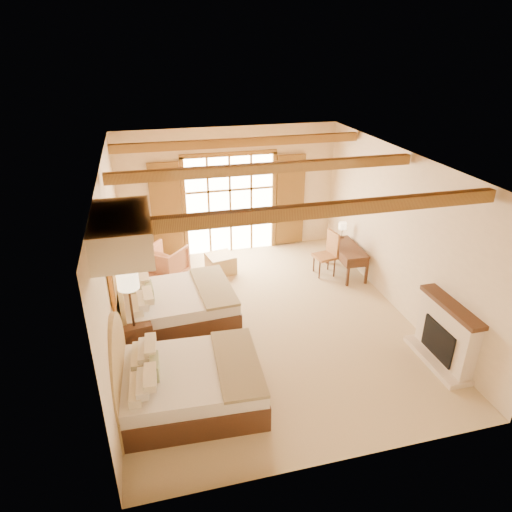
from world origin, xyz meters
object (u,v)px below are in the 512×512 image
object	(u,v)px
bed_near	(180,382)
armchair	(166,262)
bed_far	(169,303)
nightstand	(136,336)
desk	(346,259)

from	to	relation	value
bed_near	armchair	distance (m)	4.26
bed_near	bed_far	bearing A→B (deg)	92.38
bed_near	nightstand	xyz separation A→B (m)	(-0.63, 1.52, -0.11)
bed_near	armchair	size ratio (longest dim) A/B	2.60
armchair	nightstand	bearing A→B (deg)	115.34
bed_near	desk	size ratio (longest dim) A/B	1.72
bed_far	desk	distance (m)	4.37
bed_far	nightstand	world-z (taller)	bed_far
bed_far	desk	world-z (taller)	bed_far
bed_far	nightstand	xyz separation A→B (m)	(-0.65, -0.79, -0.11)
nightstand	armchair	distance (m)	2.83
bed_near	nightstand	bearing A→B (deg)	115.44
bed_near	nightstand	distance (m)	1.65
bed_near	nightstand	size ratio (longest dim) A/B	3.47
armchair	desk	size ratio (longest dim) A/B	0.66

